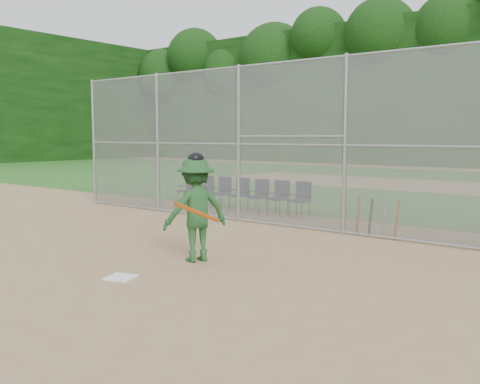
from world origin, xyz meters
The scene contains 14 objects.
ground centered at (0.00, 0.00, 0.00)m, with size 100.00×100.00×0.00m, color tan.
grass_strip centered at (0.00, 18.00, 0.01)m, with size 100.00×100.00×0.00m, color #26631D.
dirt_patch_far centered at (0.00, 18.00, 0.01)m, with size 24.00×24.00×0.00m, color tan.
backstop_fence centered at (0.00, 5.00, 2.07)m, with size 16.09×0.09×4.00m.
home_plate centered at (0.00, -0.52, 0.01)m, with size 0.42×0.42×0.02m, color white.
batter_at_plate centered at (0.14, 1.06, 0.93)m, with size 1.15×1.46×1.93m.
spare_bats centered at (1.72, 5.18, 0.42)m, with size 0.96×0.28×0.85m.
chair_0 centered at (-5.36, 6.58, 0.48)m, with size 0.54×0.52×0.96m, color #10153B, non-canonical shape.
chair_1 centered at (-4.66, 6.58, 0.48)m, with size 0.54×0.52×0.96m, color #10153B, non-canonical shape.
chair_2 centered at (-3.96, 6.58, 0.48)m, with size 0.54×0.52×0.96m, color #10153B, non-canonical shape.
chair_3 centered at (-3.26, 6.58, 0.48)m, with size 0.54×0.52×0.96m, color #10153B, non-canonical shape.
chair_4 centered at (-2.55, 6.58, 0.48)m, with size 0.54×0.52×0.96m, color #10153B, non-canonical shape.
chair_5 centered at (-1.85, 6.58, 0.48)m, with size 0.54×0.52×0.96m, color #10153B, non-canonical shape.
chair_6 centered at (-1.15, 6.58, 0.48)m, with size 0.54×0.52×0.96m, color #10153B, non-canonical shape.
Camera 1 is at (6.49, -5.79, 2.21)m, focal length 40.00 mm.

